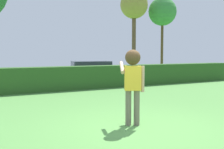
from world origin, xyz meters
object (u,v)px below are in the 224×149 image
parked_car_white (91,71)px  bare_elm_tree (134,6)px  oak_tree (162,12)px  person (133,76)px  frisbee (136,78)px

parked_car_white → bare_elm_tree: bare_elm_tree is taller
oak_tree → person: bearing=-131.1°
person → bare_elm_tree: bearing=56.2°
oak_tree → bare_elm_tree: bearing=171.7°
parked_car_white → oak_tree: 13.03m
frisbee → bare_elm_tree: 19.63m
frisbee → person: bearing=-132.7°
person → frisbee: size_ratio=7.03×
bare_elm_tree → oak_tree: bearing=-8.3°
frisbee → bare_elm_tree: bare_elm_tree is taller
frisbee → bare_elm_tree: size_ratio=0.03×
oak_tree → bare_elm_tree: 3.00m
parked_car_white → bare_elm_tree: (7.43, 6.57, 5.29)m
person → oak_tree: bearing=48.9°
person → oak_tree: oak_tree is taller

